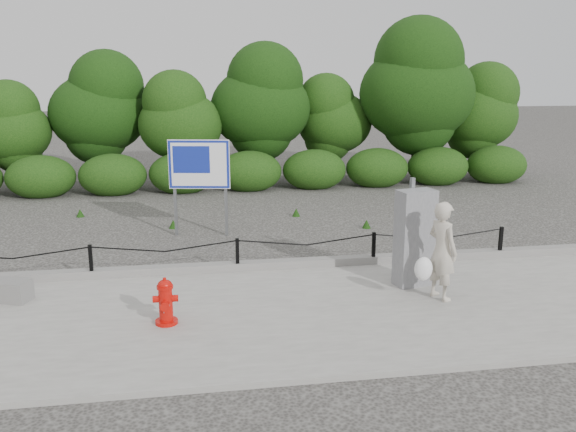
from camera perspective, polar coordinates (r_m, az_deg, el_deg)
The scene contains 9 objects.
ground at distance 10.95m, azimuth -4.72°, elevation -5.53°, with size 90.00×90.00×0.00m, color #2D2B28.
sidewalk at distance 9.07m, azimuth -3.68°, elevation -9.40°, with size 14.00×4.00×0.08m, color gray.
curb at distance 10.95m, azimuth -4.76°, elevation -4.70°, with size 14.00×0.22×0.14m, color slate.
chain_barrier at distance 10.81m, azimuth -4.77°, elevation -3.24°, with size 10.06×0.06×0.60m.
treeline at distance 19.30m, azimuth -4.42°, elevation 10.41°, with size 20.24×3.71×5.06m.
fire_hydrant at distance 8.78m, azimuth -11.38°, elevation -7.90°, with size 0.35×0.36×0.68m.
pedestrian at distance 9.68m, azimuth 14.12°, elevation -3.27°, with size 0.76×0.66×1.55m.
utility_cabinet at distance 10.20m, azimuth 11.76°, elevation -2.02°, with size 0.67×0.50×1.77m.
advertising_sign at distance 13.24m, azimuth -8.32°, elevation 4.40°, with size 1.31×0.32×2.11m.
Camera 1 is at (-0.78, -10.31, 3.59)m, focal length 38.00 mm.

